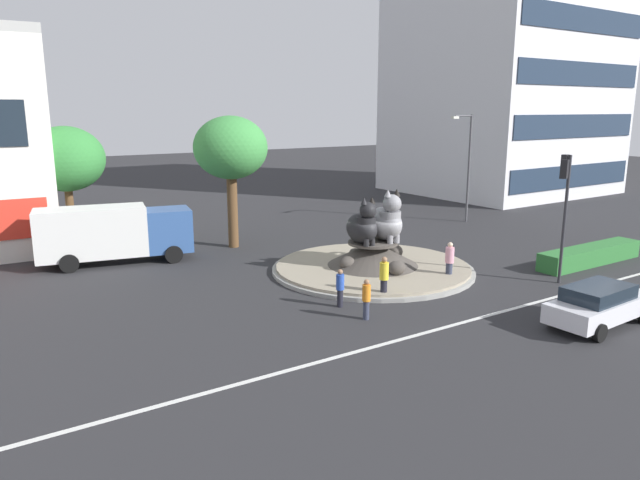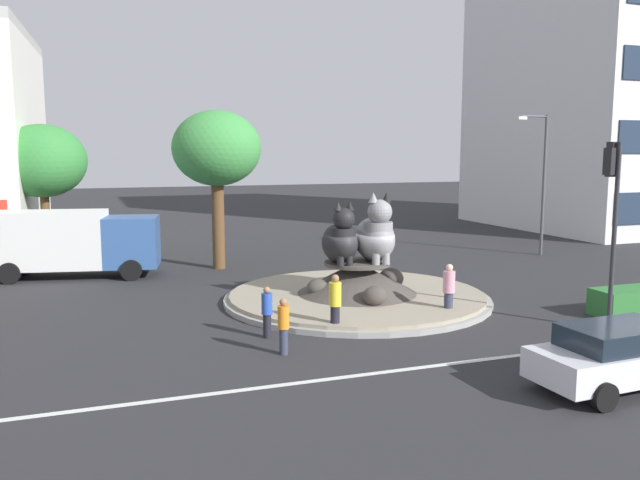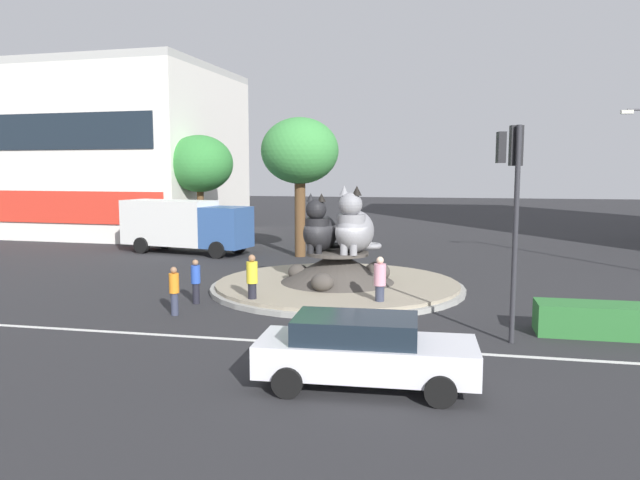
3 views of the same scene
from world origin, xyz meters
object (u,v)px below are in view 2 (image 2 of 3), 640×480
broadleaf_tree_behind_island (42,161)px  pedestrian_blue_shirt (267,311)px  cat_statue_grey (376,236)px  pedestrian_orange_shirt (283,325)px  delivery_box_truck (68,241)px  second_tree_near_tower (217,150)px  cat_statue_black (341,240)px  streetlight_arm (541,175)px  sedan_on_far_lane (624,355)px  pedestrian_yellow_shirt (335,302)px  office_tower (627,51)px  traffic_light_mast (612,194)px  pedestrian_pink_shirt (449,289)px

broadleaf_tree_behind_island → pedestrian_blue_shirt: 18.54m
broadleaf_tree_behind_island → pedestrian_blue_shirt: size_ratio=4.40×
cat_statue_grey → pedestrian_orange_shirt: size_ratio=1.72×
cat_statue_grey → delivery_box_truck: 13.73m
second_tree_near_tower → pedestrian_blue_shirt: bearing=-94.1°
broadleaf_tree_behind_island → pedestrian_orange_shirt: (6.88, -18.41, -4.15)m
cat_statue_black → streetlight_arm: 15.51m
streetlight_arm → pedestrian_orange_shirt: streetlight_arm is taller
sedan_on_far_lane → streetlight_arm: bearing=54.8°
second_tree_near_tower → pedestrian_yellow_shirt: 12.91m
pedestrian_orange_shirt → delivery_box_truck: bearing=-66.6°
office_tower → pedestrian_blue_shirt: 39.59m
pedestrian_orange_shirt → delivery_box_truck: 14.70m
second_tree_near_tower → streetlight_arm: (16.72, -1.81, -1.31)m
cat_statue_grey → second_tree_near_tower: size_ratio=0.36×
traffic_light_mast → streetlight_arm: 14.70m
pedestrian_orange_shirt → streetlight_arm: bearing=-146.0°
traffic_light_mast → second_tree_near_tower: size_ratio=0.78×
broadleaf_tree_behind_island → pedestrian_orange_shirt: 20.09m
second_tree_near_tower → pedestrian_yellow_shirt: (1.25, -12.00, -4.59)m
broadleaf_tree_behind_island → streetlight_arm: size_ratio=0.93×
sedan_on_far_lane → broadleaf_tree_behind_island: bearing=117.7°
pedestrian_pink_shirt → cat_statue_grey: bearing=-125.8°
sedan_on_far_lane → second_tree_near_tower: bearing=105.2°
cat_statue_black → cat_statue_grey: size_ratio=0.85×
pedestrian_blue_shirt → sedan_on_far_lane: bearing=28.3°
pedestrian_orange_shirt → sedan_on_far_lane: pedestrian_orange_shirt is taller
second_tree_near_tower → delivery_box_truck: (-6.60, -0.04, -3.92)m
streetlight_arm → pedestrian_orange_shirt: bearing=32.3°
cat_statue_black → streetlight_arm: (13.89, 6.62, 1.93)m
streetlight_arm → pedestrian_orange_shirt: size_ratio=4.71×
pedestrian_pink_shirt → pedestrian_yellow_shirt: size_ratio=0.99×
streetlight_arm → delivery_box_truck: (-23.32, 1.77, -2.61)m
streetlight_arm → pedestrian_yellow_shirt: 18.81m
broadleaf_tree_behind_island → pedestrian_yellow_shirt: 19.53m
second_tree_near_tower → sedan_on_far_lane: second_tree_near_tower is taller
pedestrian_blue_shirt → delivery_box_truck: (-5.75, 11.80, 0.80)m
traffic_light_mast → office_tower: office_tower is taller
pedestrian_blue_shirt → pedestrian_pink_shirt: 6.35m
pedestrian_yellow_shirt → pedestrian_pink_shirt: bearing=-39.8°
office_tower → pedestrian_pink_shirt: (-25.90, -19.39, -11.68)m
pedestrian_orange_shirt → delivery_box_truck: size_ratio=0.20×
second_tree_near_tower → traffic_light_mast: bearing=-57.4°
streetlight_arm → pedestrian_pink_shirt: 15.19m
traffic_light_mast → delivery_box_truck: bearing=37.3°
broadleaf_tree_behind_island → pedestrian_yellow_shirt: broadleaf_tree_behind_island is taller
streetlight_arm → sedan_on_far_lane: 20.27m
cat_statue_black → broadleaf_tree_behind_island: bearing=-135.7°
streetlight_arm → sedan_on_far_lane: bearing=55.8°
office_tower → second_tree_near_tower: 33.14m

